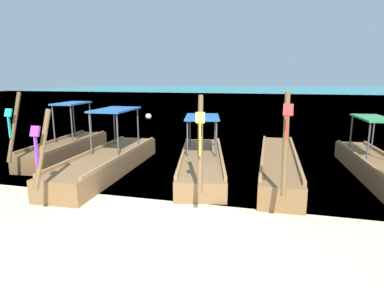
# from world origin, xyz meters

# --- Properties ---
(ground) EXTENTS (120.00, 120.00, 0.00)m
(ground) POSITION_xyz_m (0.00, 0.00, 0.00)
(ground) COLOR beige
(sea_water) EXTENTS (120.00, 120.00, 0.00)m
(sea_water) POSITION_xyz_m (0.00, 61.74, 0.00)
(sea_water) COLOR teal
(sea_water) RESTS_ON ground
(longtail_boat_turquoise_ribbon) EXTENTS (1.47, 5.71, 2.67)m
(longtail_boat_turquoise_ribbon) POSITION_xyz_m (-5.50, 5.16, 0.37)
(longtail_boat_turquoise_ribbon) COLOR brown
(longtail_boat_turquoise_ribbon) RESTS_ON ground
(longtail_boat_violet_ribbon) EXTENTS (1.61, 6.60, 2.39)m
(longtail_boat_violet_ribbon) POSITION_xyz_m (-2.87, 3.66, 0.37)
(longtail_boat_violet_ribbon) COLOR brown
(longtail_boat_violet_ribbon) RESTS_ON ground
(longtail_boat_yellow_ribbon) EXTENTS (2.51, 6.55, 2.71)m
(longtail_boat_yellow_ribbon) POSITION_xyz_m (0.13, 4.54, 0.34)
(longtail_boat_yellow_ribbon) COLOR brown
(longtail_boat_yellow_ribbon) RESTS_ON ground
(longtail_boat_red_ribbon) EXTENTS (1.20, 7.06, 2.80)m
(longtail_boat_red_ribbon) POSITION_xyz_m (2.63, 4.82, 0.33)
(longtail_boat_red_ribbon) COLOR brown
(longtail_boat_red_ribbon) RESTS_ON ground
(longtail_boat_orange_ribbon) EXTENTS (1.41, 6.59, 2.77)m
(longtail_boat_orange_ribbon) POSITION_xyz_m (5.55, 5.02, 0.36)
(longtail_boat_orange_ribbon) COLOR brown
(longtail_boat_orange_ribbon) RESTS_ON ground
(mooring_buoy_near) EXTENTS (0.45, 0.45, 0.45)m
(mooring_buoy_near) POSITION_xyz_m (-6.76, 17.00, 0.23)
(mooring_buoy_near) COLOR white
(mooring_buoy_near) RESTS_ON sea_water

